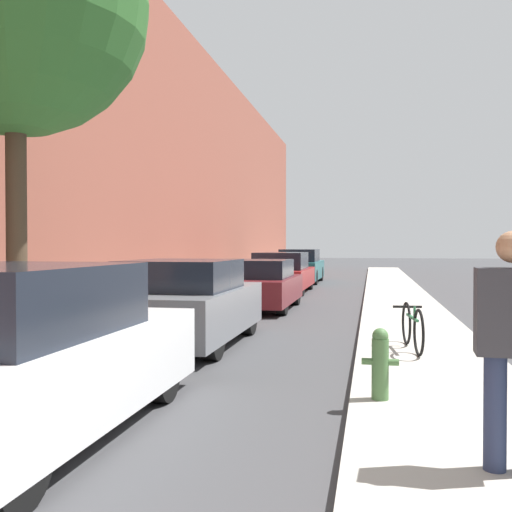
{
  "coord_description": "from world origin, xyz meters",
  "views": [
    {
      "loc": [
        2.11,
        0.94,
        1.68
      ],
      "look_at": [
        -0.0,
        11.54,
        1.47
      ],
      "focal_mm": 40.71,
      "sensor_mm": 36.0,
      "label": 1
    }
  ],
  "objects": [
    {
      "name": "parked_car_red",
      "position": [
        -1.01,
        21.24,
        0.68
      ],
      "size": [
        1.9,
        4.54,
        1.42
      ],
      "color": "black",
      "rests_on": "ground"
    },
    {
      "name": "sidewalk_left",
      "position": [
        -2.9,
        16.0,
        0.06
      ],
      "size": [
        2.0,
        52.0,
        0.12
      ],
      "color": "#ADA89E",
      "rests_on": "ground"
    },
    {
      "name": "bicycle",
      "position": [
        2.71,
        9.81,
        0.46
      ],
      "size": [
        0.44,
        1.63,
        0.67
      ],
      "rotation": [
        0.0,
        0.0,
        0.12
      ],
      "color": "black",
      "rests_on": "sidewalk_right"
    },
    {
      "name": "parked_car_white",
      "position": [
        -0.92,
        5.44,
        0.7
      ],
      "size": [
        1.9,
        4.23,
        1.51
      ],
      "color": "black",
      "rests_on": "ground"
    },
    {
      "name": "parked_car_maroon",
      "position": [
        -0.78,
        15.78,
        0.63
      ],
      "size": [
        1.83,
        3.97,
        1.3
      ],
      "color": "black",
      "rests_on": "ground"
    },
    {
      "name": "parked_car_grey",
      "position": [
        -0.98,
        10.26,
        0.69
      ],
      "size": [
        1.88,
        3.97,
        1.43
      ],
      "color": "black",
      "rests_on": "ground"
    },
    {
      "name": "parked_car_teal",
      "position": [
        -1.01,
        26.65,
        0.7
      ],
      "size": [
        1.77,
        4.62,
        1.49
      ],
      "color": "black",
      "rests_on": "ground"
    },
    {
      "name": "pedestrian",
      "position": [
        3.06,
        5.17,
        1.04
      ],
      "size": [
        0.49,
        0.28,
        1.66
      ],
      "rotation": [
        0.0,
        0.0,
        3.08
      ],
      "color": "#283351",
      "rests_on": "sidewalk_right"
    },
    {
      "name": "ground_plane",
      "position": [
        0.0,
        16.0,
        0.0
      ],
      "size": [
        120.0,
        120.0,
        0.0
      ],
      "primitive_type": "plane",
      "color": "#3D3D3F"
    },
    {
      "name": "building_facade_left",
      "position": [
        -4.25,
        16.0,
        4.42
      ],
      "size": [
        0.7,
        52.0,
        8.83
      ],
      "color": "brown",
      "rests_on": "ground"
    },
    {
      "name": "sidewalk_right",
      "position": [
        2.9,
        16.0,
        0.06
      ],
      "size": [
        2.0,
        52.0,
        0.12
      ],
      "color": "#ADA89E",
      "rests_on": "ground"
    },
    {
      "name": "street_tree_near",
      "position": [
        -2.34,
        7.6,
        4.75
      ],
      "size": [
        3.38,
        3.38,
        6.34
      ],
      "color": "#423323",
      "rests_on": "sidewalk_left"
    },
    {
      "name": "fire_hydrant",
      "position": [
        2.2,
        6.9,
        0.49
      ],
      "size": [
        0.37,
        0.17,
        0.72
      ],
      "color": "#47703D",
      "rests_on": "sidewalk_right"
    }
  ]
}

